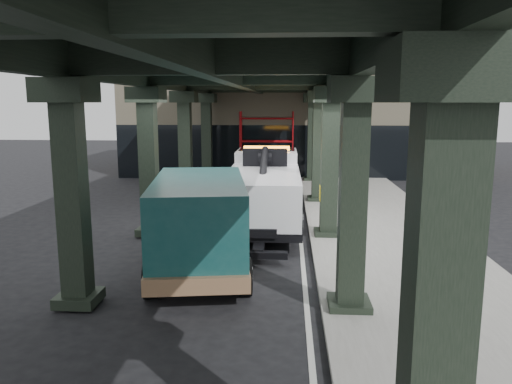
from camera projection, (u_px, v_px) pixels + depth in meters
The scene contains 8 objects.
ground at pixel (245, 255), 14.92m from camera, with size 90.00×90.00×0.00m, color black.
sidewalk at pixel (385, 237), 16.58m from camera, with size 5.00×40.00×0.15m, color gray.
lane_stripe at pixel (301, 238), 16.77m from camera, with size 0.12×38.00×0.01m, color silver.
viaduct at pixel (238, 72), 15.94m from camera, with size 7.40×32.00×6.40m.
building at pixel (300, 110), 33.73m from camera, with size 22.00×10.00×8.00m, color #C6B793.
scaffolding at pixel (267, 144), 28.93m from camera, with size 3.08×0.88×4.00m.
tow_truck at pixel (265, 186), 18.76m from camera, with size 2.75×8.85×2.89m.
towed_van at pixel (200, 220), 13.45m from camera, with size 3.28×6.54×2.54m.
Camera 1 is at (1.25, -14.30, 4.50)m, focal length 35.00 mm.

